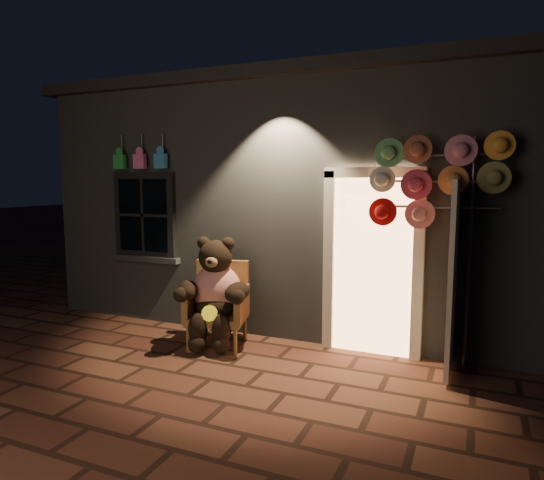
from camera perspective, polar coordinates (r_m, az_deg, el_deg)
The scene contains 5 objects.
ground at distance 5.24m, azimuth -7.31°, elevation -15.95°, with size 60.00×60.00×0.00m, color brown.
shop_building at distance 8.50m, azimuth 6.38°, elevation 4.95°, with size 7.30×5.95×3.51m.
wicker_armchair at distance 6.13m, azimuth -6.27°, elevation -7.44°, with size 0.83×0.79×1.03m.
teddy_bear at distance 5.97m, azimuth -6.73°, elevation -6.11°, with size 0.94×0.83×1.33m.
hat_rack at distance 5.44m, azimuth 18.38°, elevation 6.89°, with size 1.42×0.22×2.51m.
Camera 1 is at (2.48, -4.14, 2.04)m, focal length 32.00 mm.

